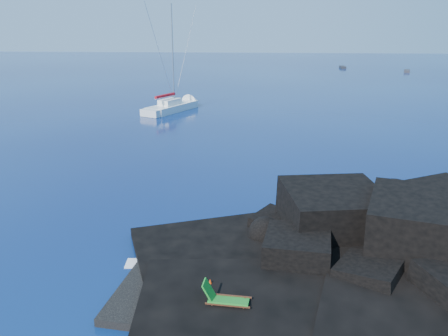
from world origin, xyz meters
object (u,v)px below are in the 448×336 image
at_px(sailboat, 172,111).
at_px(marker_cone, 210,284).
at_px(sunbather, 190,285).
at_px(distant_boat_b, 407,72).
at_px(deck_chair, 229,295).
at_px(distant_boat_a, 343,68).

distance_m(sailboat, marker_cone, 44.58).
distance_m(sunbather, distant_boat_b, 112.72).
bearing_deg(distant_boat_b, deck_chair, -93.42).
xyz_separation_m(sailboat, marker_cone, (10.34, -43.36, 0.60)).
bearing_deg(sunbather, distant_boat_a, 86.64).
bearing_deg(marker_cone, distant_boat_b, 69.14).
relative_size(sunbather, distant_boat_b, 0.38).
height_order(marker_cone, distant_boat_a, marker_cone).
relative_size(deck_chair, distant_boat_a, 0.40).
bearing_deg(deck_chair, distant_boat_b, 73.96).
xyz_separation_m(sunbather, marker_cone, (0.84, -0.00, 0.08)).
bearing_deg(distant_boat_a, distant_boat_b, -36.10).
bearing_deg(distant_boat_b, distant_boat_a, 159.97).
xyz_separation_m(sailboat, distant_boat_a, (35.59, 72.74, 0.00)).
height_order(sunbather, distant_boat_b, sunbather).
bearing_deg(sunbather, marker_cone, 9.23).
relative_size(sunbather, distant_boat_a, 0.39).
height_order(sunbather, distant_boat_a, sunbather).
distance_m(sunbather, marker_cone, 0.85).
bearing_deg(deck_chair, sunbather, 147.29).
height_order(deck_chair, distant_boat_a, deck_chair).
bearing_deg(sunbather, distant_boat_b, 78.05).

